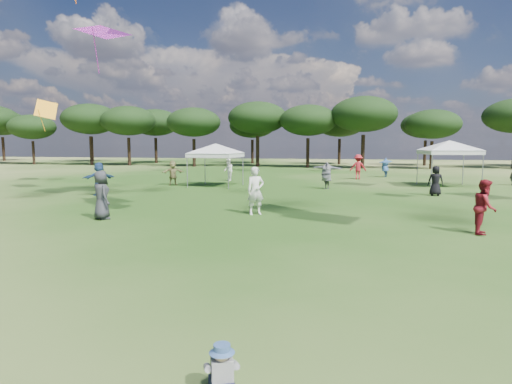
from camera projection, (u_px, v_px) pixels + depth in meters
tree_line at (354, 119)px, 48.10m from camera, size 108.78×17.63×7.77m
tent_left at (216, 146)px, 26.55m from camera, size 5.71×5.71×2.97m
tent_right at (449, 142)px, 26.29m from camera, size 6.18×6.18×3.16m
toddler at (222, 372)px, 4.59m from camera, size 0.44×0.48×0.58m
festival_crowd at (352, 177)px, 23.45m from camera, size 28.98×22.86×1.93m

